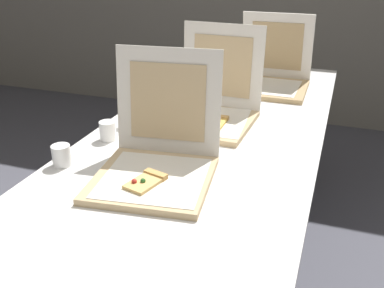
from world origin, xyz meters
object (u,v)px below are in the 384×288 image
at_px(pizza_box_middle, 211,109).
at_px(cup_white_far, 186,92).
at_px(pizza_box_back, 272,78).
at_px(cup_white_near_left, 61,155).
at_px(cup_white_mid, 130,118).
at_px(pizza_box_front, 156,161).
at_px(cup_white_near_center, 108,131).
at_px(table, 203,150).

distance_m(pizza_box_middle, cup_white_far, 0.30).
bearing_deg(pizza_box_back, pizza_box_middle, -106.97).
distance_m(cup_white_near_left, cup_white_mid, 0.39).
relative_size(pizza_box_front, cup_white_far, 6.05).
bearing_deg(cup_white_mid, cup_white_near_center, -96.70).
distance_m(table, cup_white_far, 0.48).
bearing_deg(pizza_box_back, cup_white_near_left, -115.59).
xyz_separation_m(pizza_box_middle, cup_white_near_center, (-0.31, -0.31, -0.02)).
bearing_deg(pizza_box_back, cup_white_far, -139.55).
bearing_deg(pizza_box_front, cup_white_mid, 120.65).
relative_size(table, cup_white_near_left, 33.25).
bearing_deg(cup_white_near_left, cup_white_far, 78.72).
relative_size(pizza_box_front, pizza_box_back, 1.19).
bearing_deg(cup_white_mid, cup_white_far, 75.94).
bearing_deg(pizza_box_back, table, -100.82).
bearing_deg(cup_white_near_left, pizza_box_back, 64.92).
bearing_deg(cup_white_far, table, -62.09).
bearing_deg(pizza_box_back, cup_white_near_center, -119.45).
height_order(pizza_box_middle, cup_white_far, pizza_box_middle).
distance_m(pizza_box_front, pizza_box_back, 1.06).
height_order(cup_white_near_left, cup_white_near_center, same).
xyz_separation_m(table, pizza_box_front, (-0.05, -0.33, 0.10)).
bearing_deg(cup_white_mid, pizza_box_front, -52.37).
relative_size(cup_white_near_left, cup_white_far, 1.00).
distance_m(cup_white_near_center, cup_white_far, 0.55).
distance_m(pizza_box_middle, cup_white_near_left, 0.65).
bearing_deg(pizza_box_middle, cup_white_mid, -149.05).
distance_m(cup_white_near_center, cup_white_mid, 0.15).
xyz_separation_m(table, cup_white_near_left, (-0.38, -0.36, 0.08)).
height_order(table, pizza_box_back, pizza_box_back).
bearing_deg(cup_white_mid, table, -4.39).
height_order(pizza_box_back, cup_white_mid, pizza_box_back).
height_order(pizza_box_middle, cup_white_mid, pizza_box_middle).
height_order(table, cup_white_far, cup_white_far).
relative_size(pizza_box_back, cup_white_near_center, 5.10).
bearing_deg(pizza_box_middle, table, -79.49).
height_order(cup_white_near_center, cup_white_far, same).
bearing_deg(cup_white_far, cup_white_near_center, -102.08).
relative_size(pizza_box_back, cup_white_far, 5.10).
bearing_deg(table, cup_white_mid, 175.61).
xyz_separation_m(pizza_box_back, cup_white_near_center, (-0.47, -0.85, -0.02)).
bearing_deg(table, pizza_box_front, -98.31).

